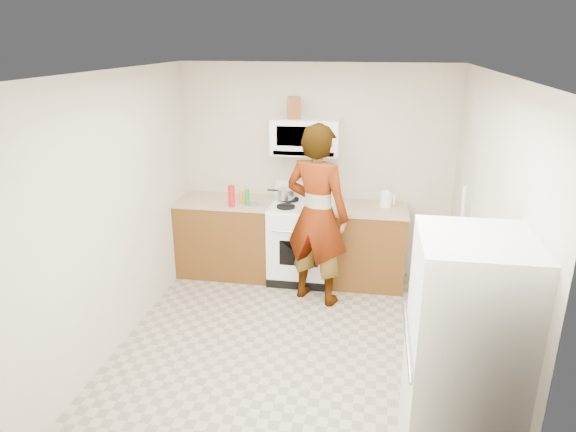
% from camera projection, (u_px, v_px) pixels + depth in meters
% --- Properties ---
extents(floor, '(3.60, 3.60, 0.00)m').
position_uv_depth(floor, '(291.00, 346.00, 4.84)').
color(floor, gray).
rests_on(floor, ground).
extents(back_wall, '(3.20, 0.02, 2.50)m').
position_uv_depth(back_wall, '(316.00, 171.00, 6.09)').
color(back_wall, beige).
rests_on(back_wall, floor).
extents(right_wall, '(0.02, 3.60, 2.50)m').
position_uv_depth(right_wall, '(483.00, 233.00, 4.17)').
color(right_wall, beige).
rests_on(right_wall, floor).
extents(cabinet_left, '(1.12, 0.62, 0.90)m').
position_uv_depth(cabinet_left, '(227.00, 238.00, 6.24)').
color(cabinet_left, brown).
rests_on(cabinet_left, floor).
extents(counter_left, '(1.14, 0.64, 0.03)m').
position_uv_depth(counter_left, '(225.00, 201.00, 6.09)').
color(counter_left, tan).
rests_on(counter_left, cabinet_left).
extents(cabinet_right, '(0.80, 0.62, 0.90)m').
position_uv_depth(cabinet_right, '(369.00, 247.00, 5.97)').
color(cabinet_right, brown).
rests_on(cabinet_right, floor).
extents(counter_right, '(0.82, 0.64, 0.03)m').
position_uv_depth(counter_right, '(371.00, 209.00, 5.81)').
color(counter_right, tan).
rests_on(counter_right, cabinet_right).
extents(gas_range, '(0.76, 0.65, 1.13)m').
position_uv_depth(gas_range, '(303.00, 240.00, 6.07)').
color(gas_range, white).
rests_on(gas_range, floor).
extents(microwave, '(0.76, 0.38, 0.40)m').
position_uv_depth(microwave, '(306.00, 136.00, 5.79)').
color(microwave, white).
rests_on(microwave, back_wall).
extents(person, '(0.84, 0.69, 1.96)m').
position_uv_depth(person, '(317.00, 215.00, 5.41)').
color(person, tan).
rests_on(person, floor).
extents(fridge, '(0.71, 0.71, 1.70)m').
position_uv_depth(fridge, '(467.00, 367.00, 3.13)').
color(fridge, silver).
rests_on(fridge, floor).
extents(kettle, '(0.14, 0.14, 0.16)m').
position_uv_depth(kettle, '(386.00, 199.00, 5.83)').
color(kettle, white).
rests_on(kettle, counter_right).
extents(jug, '(0.17, 0.17, 0.24)m').
position_uv_depth(jug, '(294.00, 108.00, 5.67)').
color(jug, brown).
rests_on(jug, microwave).
extents(saucepan, '(0.24, 0.24, 0.11)m').
position_uv_depth(saucepan, '(286.00, 194.00, 6.05)').
color(saucepan, '#B5B5B9').
rests_on(saucepan, gas_range).
extents(tray, '(0.29, 0.24, 0.05)m').
position_uv_depth(tray, '(320.00, 207.00, 5.77)').
color(tray, white).
rests_on(tray, gas_range).
extents(bottle_spray, '(0.09, 0.09, 0.25)m').
position_uv_depth(bottle_spray, '(232.00, 196.00, 5.80)').
color(bottle_spray, red).
rests_on(bottle_spray, counter_left).
extents(bottle_hot_sauce, '(0.05, 0.05, 0.15)m').
position_uv_depth(bottle_hot_sauce, '(241.00, 197.00, 5.93)').
color(bottle_hot_sauce, orange).
rests_on(bottle_hot_sauce, counter_left).
extents(bottle_green_cap, '(0.07, 0.07, 0.18)m').
position_uv_depth(bottle_green_cap, '(247.00, 197.00, 5.86)').
color(bottle_green_cap, '#188624').
rests_on(bottle_green_cap, counter_left).
extents(pot_lid, '(0.22, 0.22, 0.01)m').
position_uv_depth(pot_lid, '(256.00, 204.00, 5.93)').
color(pot_lid, silver).
rests_on(pot_lid, counter_left).
extents(broom, '(0.15, 0.31, 1.44)m').
position_uv_depth(broom, '(460.00, 252.00, 5.11)').
color(broom, white).
rests_on(broom, floor).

